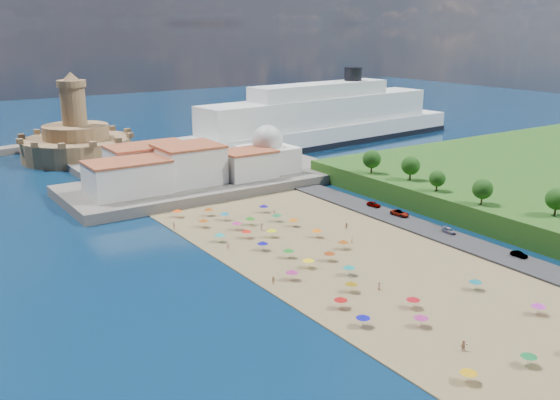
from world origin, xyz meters
TOP-DOWN VIEW (x-y plane):
  - ground at (0.00, 0.00)m, footprint 700.00×700.00m
  - terrace at (10.00, 73.00)m, footprint 90.00×36.00m
  - jetty at (-12.00, 108.00)m, footprint 18.00×70.00m
  - waterfront_buildings at (-3.05, 73.64)m, footprint 57.00×29.00m
  - domed_building at (30.00, 71.00)m, footprint 16.00×16.00m
  - fortress at (-12.00, 138.00)m, footprint 40.00×40.00m
  - cruise_ship at (82.00, 110.97)m, footprint 144.65×34.65m
  - beach_parasols at (-1.30, -6.48)m, footprint 32.39×117.80m
  - beachgoers at (-3.50, 3.31)m, footprint 36.36×93.34m
  - parked_cars at (36.00, 2.22)m, footprint 2.97×71.78m
  - hillside_trees at (49.16, -6.49)m, footprint 15.35×101.91m

SIDE VIEW (x-z plane):
  - ground at x=0.00m, z-range 0.00..0.00m
  - beachgoers at x=-3.50m, z-range 0.20..2.07m
  - jetty at x=-12.00m, z-range 0.00..2.40m
  - parked_cars at x=36.00m, z-range 0.65..2.10m
  - terrace at x=10.00m, z-range 0.00..3.00m
  - beach_parasols at x=-1.30m, z-range 1.05..3.25m
  - fortress at x=-12.00m, z-range -9.52..22.88m
  - waterfront_buildings at x=-3.05m, z-range 2.38..13.38m
  - domed_building at x=30.00m, z-range 1.47..16.47m
  - cruise_ship at x=82.00m, z-range -6.38..24.92m
  - hillside_trees at x=49.16m, z-range 6.21..13.93m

